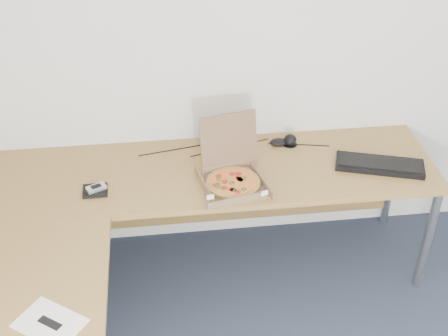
{
  "coord_description": "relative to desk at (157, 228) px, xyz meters",
  "views": [
    {
      "loc": [
        -0.78,
        -1.38,
        2.65
      ],
      "look_at": [
        -0.45,
        1.28,
        0.82
      ],
      "focal_mm": 48.92,
      "sensor_mm": 36.0,
      "label": 1
    }
  ],
  "objects": [
    {
      "name": "cable_bundle",
      "position": [
        0.45,
        0.64,
        0.03
      ],
      "size": [
        0.54,
        0.11,
        0.01
      ],
      "primitive_type": null,
      "rotation": [
        0.0,
        0.0,
        0.14
      ],
      "color": "black",
      "rests_on": "desk"
    },
    {
      "name": "desk",
      "position": [
        0.0,
        0.0,
        0.0
      ],
      "size": [
        2.5,
        2.2,
        0.73
      ],
      "color": "#9F763B",
      "rests_on": "ground"
    },
    {
      "name": "dome_speaker",
      "position": [
        0.81,
        0.63,
        0.07
      ],
      "size": [
        0.09,
        0.09,
        0.07
      ],
      "primitive_type": "ellipsoid",
      "color": "black",
      "rests_on": "desk"
    },
    {
      "name": "pizza_box",
      "position": [
        0.42,
        0.28,
        0.07
      ],
      "size": [
        0.32,
        0.37,
        0.33
      ],
      "rotation": [
        0.0,
        0.0,
        0.21
      ],
      "color": "#835F43",
      "rests_on": "desk"
    },
    {
      "name": "phone",
      "position": [
        -0.3,
        0.29,
        0.06
      ],
      "size": [
        0.11,
        0.09,
        0.02
      ],
      "primitive_type": "cube",
      "rotation": [
        0.0,
        0.0,
        0.45
      ],
      "color": "#B2B5BA",
      "rests_on": "wallet"
    },
    {
      "name": "drinking_glass",
      "position": [
        0.49,
        0.59,
        0.09
      ],
      "size": [
        0.07,
        0.07,
        0.12
      ],
      "primitive_type": "cylinder",
      "color": "white",
      "rests_on": "desk"
    },
    {
      "name": "paper_sheet",
      "position": [
        -0.45,
        -0.59,
        0.03
      ],
      "size": [
        0.33,
        0.31,
        0.0
      ],
      "primitive_type": "cube",
      "rotation": [
        0.0,
        0.0,
        -0.63
      ],
      "color": "white",
      "rests_on": "desk"
    },
    {
      "name": "wallet",
      "position": [
        -0.31,
        0.29,
        0.04
      ],
      "size": [
        0.13,
        0.11,
        0.02
      ],
      "primitive_type": "cube",
      "rotation": [
        0.0,
        0.0,
        0.03
      ],
      "color": "black",
      "rests_on": "desk"
    },
    {
      "name": "mouse",
      "position": [
        0.74,
        0.64,
        0.05
      ],
      "size": [
        0.12,
        0.08,
        0.04
      ],
      "primitive_type": "ellipsoid",
      "rotation": [
        0.0,
        0.0,
        -0.11
      ],
      "color": "black",
      "rests_on": "desk"
    },
    {
      "name": "keyboard",
      "position": [
        1.25,
        0.34,
        0.04
      ],
      "size": [
        0.51,
        0.31,
        0.03
      ],
      "primitive_type": "cube",
      "rotation": [
        0.0,
        0.0,
        -0.31
      ],
      "color": "black",
      "rests_on": "desk"
    },
    {
      "name": "room_shell",
      "position": [
        0.82,
        -0.97,
        0.55
      ],
      "size": [
        3.5,
        3.5,
        2.5
      ],
      "primitive_type": null,
      "color": "silver",
      "rests_on": "ground"
    }
  ]
}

